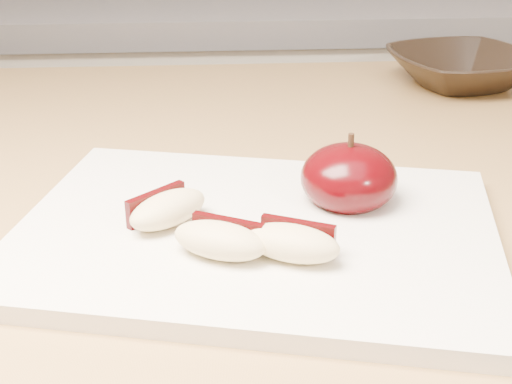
{
  "coord_description": "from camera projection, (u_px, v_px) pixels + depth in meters",
  "views": [
    {
      "loc": [
        -0.01,
        -0.08,
        1.14
      ],
      "look_at": [
        0.02,
        0.35,
        0.94
      ],
      "focal_mm": 50.0,
      "sensor_mm": 36.0,
      "label": 1
    }
  ],
  "objects": [
    {
      "name": "apple_wedge_c",
      "position": [
        292.0,
        242.0,
        0.44
      ],
      "size": [
        0.07,
        0.05,
        0.02
      ],
      "rotation": [
        0.0,
        0.0,
        -0.43
      ],
      "color": "beige",
      "rests_on": "cutting_board"
    },
    {
      "name": "apple_wedge_a",
      "position": [
        167.0,
        209.0,
        0.48
      ],
      "size": [
        0.07,
        0.06,
        0.02
      ],
      "rotation": [
        0.0,
        0.0,
        0.75
      ],
      "color": "beige",
      "rests_on": "cutting_board"
    },
    {
      "name": "cutting_board",
      "position": [
        256.0,
        233.0,
        0.49
      ],
      "size": [
        0.37,
        0.31,
        0.01
      ],
      "primitive_type": "cube",
      "rotation": [
        0.0,
        0.0,
        -0.23
      ],
      "color": "white",
      "rests_on": "island_counter"
    },
    {
      "name": "bowl",
      "position": [
        461.0,
        69.0,
        0.82
      ],
      "size": [
        0.19,
        0.19,
        0.04
      ],
      "primitive_type": "imported",
      "rotation": [
        0.0,
        0.0,
        0.22
      ],
      "color": "black",
      "rests_on": "island_counter"
    },
    {
      "name": "apple_half",
      "position": [
        349.0,
        178.0,
        0.52
      ],
      "size": [
        0.09,
        0.09,
        0.06
      ],
      "rotation": [
        0.0,
        0.0,
        -0.4
      ],
      "color": "#2E0104",
      "rests_on": "cutting_board"
    },
    {
      "name": "apple_wedge_b",
      "position": [
        221.0,
        240.0,
        0.45
      ],
      "size": [
        0.07,
        0.05,
        0.02
      ],
      "rotation": [
        0.0,
        0.0,
        -0.46
      ],
      "color": "beige",
      "rests_on": "cutting_board"
    },
    {
      "name": "back_cabinet",
      "position": [
        218.0,
        223.0,
        1.44
      ],
      "size": [
        2.4,
        0.62,
        0.94
      ],
      "color": "silver",
      "rests_on": "ground"
    }
  ]
}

